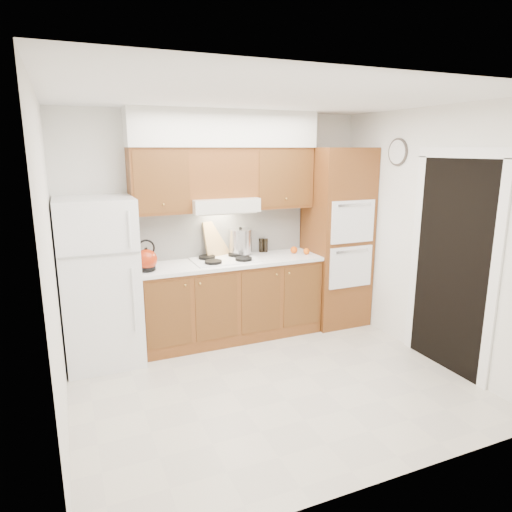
{
  "coord_description": "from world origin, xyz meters",
  "views": [
    {
      "loc": [
        -1.68,
        -3.59,
        2.19
      ],
      "look_at": [
        0.04,
        0.45,
        1.15
      ],
      "focal_mm": 32.0,
      "sensor_mm": 36.0,
      "label": 1
    }
  ],
  "objects_px": {
    "fridge": "(100,282)",
    "oven_cabinet": "(336,238)",
    "kettle": "(147,260)",
    "stock_pot": "(240,242)"
  },
  "relations": [
    {
      "from": "stock_pot",
      "to": "oven_cabinet",
      "type": "bearing_deg",
      "value": -9.2
    },
    {
      "from": "fridge",
      "to": "oven_cabinet",
      "type": "bearing_deg",
      "value": 0.7
    },
    {
      "from": "kettle",
      "to": "stock_pot",
      "type": "xyz_separation_m",
      "value": [
        1.16,
        0.28,
        0.05
      ]
    },
    {
      "from": "oven_cabinet",
      "to": "stock_pot",
      "type": "distance_m",
      "value": 1.23
    },
    {
      "from": "fridge",
      "to": "stock_pot",
      "type": "xyz_separation_m",
      "value": [
        1.63,
        0.23,
        0.25
      ]
    },
    {
      "from": "kettle",
      "to": "stock_pot",
      "type": "distance_m",
      "value": 1.19
    },
    {
      "from": "kettle",
      "to": "fridge",
      "type": "bearing_deg",
      "value": 176.24
    },
    {
      "from": "oven_cabinet",
      "to": "kettle",
      "type": "bearing_deg",
      "value": -177.98
    },
    {
      "from": "fridge",
      "to": "oven_cabinet",
      "type": "xyz_separation_m",
      "value": [
        2.85,
        0.03,
        0.24
      ]
    },
    {
      "from": "kettle",
      "to": "stock_pot",
      "type": "height_order",
      "value": "stock_pot"
    }
  ]
}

